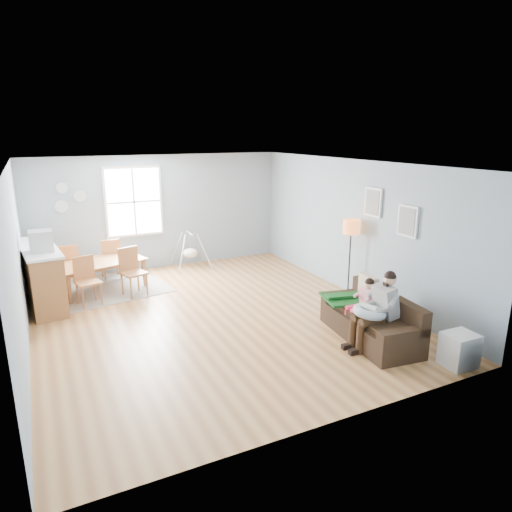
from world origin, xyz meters
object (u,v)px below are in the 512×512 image
chair_nw (69,263)px  chair_sw (86,277)px  counter (42,275)px  father (378,308)px  baby_swing (190,252)px  chair_se (131,268)px  monitor (41,241)px  chair_ne (111,256)px  sofa (373,323)px  storage_cube (459,350)px  floor_lamp (351,233)px  toddler (364,297)px  dining_table (101,276)px

chair_nw → chair_sw: bearing=-80.0°
chair_sw → counter: bearing=155.5°
father → chair_sw: (-3.76, 3.87, -0.11)m
chair_nw → baby_swing: chair_nw is taller
chair_se → monitor: (-1.58, -0.19, 0.77)m
baby_swing → chair_ne: bearing=-178.0°
sofa → chair_se: chair_se is taller
father → counter: bearing=137.0°
chair_se → counter: size_ratio=0.47×
chair_se → chair_nw: chair_se is taller
chair_se → chair_ne: size_ratio=1.05×
chair_nw → baby_swing: (2.75, 0.22, -0.14)m
chair_se → chair_ne: 1.24m
storage_cube → counter: (-5.15, 5.21, 0.34)m
monitor → baby_swing: bearing=24.5°
floor_lamp → counter: (-5.47, 2.26, -0.73)m
floor_lamp → chair_nw: size_ratio=1.70×
toddler → floor_lamp: 1.86m
father → chair_nw: bearing=128.0°
dining_table → baby_swing: (2.19, 0.75, 0.08)m
chair_ne → monitor: bearing=-134.3°
toddler → chair_se: (-2.98, 3.58, -0.08)m
sofa → counter: counter is taller
father → monitor: (-4.46, 3.83, 0.69)m
father → chair_ne: 6.08m
floor_lamp → chair_se: (-3.83, 2.07, -0.75)m
monitor → chair_ne: bearing=45.7°
chair_se → chair_nw: 1.53m
dining_table → chair_ne: 0.79m
chair_se → chair_ne: (-0.21, 1.22, -0.03)m
counter → baby_swing: 3.48m
chair_nw → dining_table: bearing=-43.6°
floor_lamp → chair_ne: size_ratio=1.70×
sofa → father: size_ratio=1.62×
toddler → counter: counter is taller
floor_lamp → chair_ne: (-4.04, 3.29, -0.78)m
counter → chair_nw: bearing=58.3°
baby_swing → sofa: bearing=-74.8°
floor_lamp → counter: size_ratio=0.76×
sofa → storage_cube: sofa is taller
chair_sw → chair_ne: 1.53m
chair_se → monitor: size_ratio=2.46×
chair_se → counter: bearing=173.4°
floor_lamp → toddler: bearing=-119.4°
chair_ne → storage_cube: bearing=-59.2°
counter → father: bearing=-43.0°
storage_cube → dining_table: bearing=126.2°
chair_se → toddler: bearing=-50.3°
dining_table → counter: 1.18m
father → chair_ne: (-3.08, 5.24, -0.11)m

